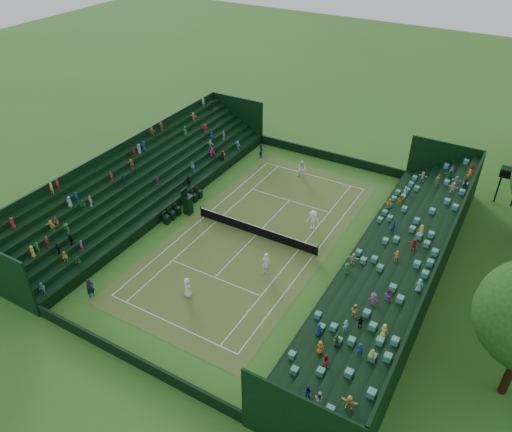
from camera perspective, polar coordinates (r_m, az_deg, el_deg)
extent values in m
plane|color=#366620|center=(43.21, 0.00, -2.19)|extent=(160.00, 160.00, 0.00)
cube|color=#347928|center=(43.21, 0.00, -2.18)|extent=(12.97, 26.77, 0.01)
cube|color=black|center=(55.21, 8.33, 6.80)|extent=(17.17, 0.20, 1.00)
cube|color=black|center=(33.75, -14.13, -15.48)|extent=(17.17, 0.20, 1.00)
cube|color=black|center=(40.24, 10.57, -5.18)|extent=(0.20, 31.77, 1.00)
cube|color=black|center=(46.99, -9.00, 1.41)|extent=(0.20, 31.77, 1.00)
cube|color=black|center=(40.13, 11.23, -5.40)|extent=(0.80, 32.00, 1.00)
cube|color=black|center=(39.83, 12.34, -5.50)|extent=(0.80, 32.00, 1.45)
cube|color=black|center=(39.54, 13.47, -5.60)|extent=(0.80, 32.00, 1.90)
cube|color=black|center=(39.27, 14.61, -5.69)|extent=(0.80, 32.00, 2.35)
cube|color=black|center=(39.02, 15.77, -5.79)|extent=(0.80, 32.00, 2.80)
cube|color=black|center=(38.78, 16.95, -5.89)|extent=(0.80, 32.00, 3.25)
cube|color=black|center=(38.56, 18.14, -5.98)|extent=(0.80, 32.00, 3.70)
cube|color=black|center=(38.36, 19.34, -6.07)|extent=(0.80, 32.00, 4.15)
cube|color=black|center=(38.09, 20.17, -5.86)|extent=(0.20, 32.00, 4.90)
cube|color=black|center=(47.26, -9.48, 1.58)|extent=(0.80, 32.00, 1.00)
cube|color=black|center=(47.60, -10.26, 2.06)|extent=(0.80, 32.00, 1.45)
cube|color=black|center=(47.94, -11.03, 2.54)|extent=(0.80, 32.00, 1.90)
cube|color=black|center=(48.30, -11.80, 3.01)|extent=(0.80, 32.00, 2.35)
cube|color=black|center=(48.66, -12.55, 3.47)|extent=(0.80, 32.00, 2.80)
cube|color=black|center=(49.04, -13.29, 3.93)|extent=(0.80, 32.00, 3.25)
cube|color=black|center=(49.43, -14.02, 4.37)|extent=(0.80, 32.00, 3.70)
cube|color=black|center=(49.83, -14.74, 4.81)|extent=(0.80, 32.00, 4.15)
cube|color=black|center=(49.98, -15.22, 5.32)|extent=(0.20, 32.00, 4.90)
cylinder|color=black|center=(45.54, -6.32, 0.53)|extent=(0.10, 0.10, 1.06)
cylinder|color=black|center=(40.90, 7.05, -3.99)|extent=(0.10, 0.10, 1.06)
cube|color=black|center=(42.94, 0.00, -1.70)|extent=(11.57, 0.02, 0.86)
cube|color=white|center=(42.66, 0.00, -1.19)|extent=(11.57, 0.04, 0.07)
cylinder|color=black|center=(52.05, 25.92, 2.88)|extent=(0.16, 0.16, 3.00)
cube|color=black|center=(51.23, 27.23, 4.35)|extent=(2.00, 1.00, 0.80)
cylinder|color=black|center=(33.97, 27.00, -15.69)|extent=(0.50, 0.50, 3.43)
cube|color=black|center=(45.92, -7.79, 1.23)|extent=(0.68, 0.68, 1.74)
cube|color=black|center=(45.43, -7.88, 2.20)|extent=(0.87, 0.87, 0.10)
cube|color=black|center=(45.44, -8.26, 2.68)|extent=(0.08, 0.87, 0.68)
imported|color=black|center=(45.17, -7.93, 2.74)|extent=(0.41, 0.49, 0.90)
cube|color=black|center=(45.12, -10.18, -0.42)|extent=(0.49, 0.49, 0.78)
cube|color=black|center=(44.99, -10.48, 0.18)|extent=(0.06, 0.49, 0.49)
cube|color=black|center=(45.62, -9.55, 0.08)|extent=(0.49, 0.49, 0.78)
cube|color=black|center=(45.48, -9.86, 0.67)|extent=(0.06, 0.49, 0.49)
cube|color=black|center=(46.12, -8.95, 0.56)|extent=(0.49, 0.49, 0.78)
cube|color=black|center=(45.99, -9.24, 1.15)|extent=(0.06, 0.49, 0.49)
cube|color=black|center=(47.28, -7.63, 1.62)|extent=(0.49, 0.49, 0.78)
cube|color=black|center=(47.15, -7.91, 2.20)|extent=(0.06, 0.49, 0.49)
cube|color=black|center=(47.81, -7.06, 2.07)|extent=(0.49, 0.49, 0.78)
cube|color=black|center=(47.68, -7.34, 2.64)|extent=(0.06, 0.49, 0.49)
cube|color=black|center=(48.34, -6.51, 2.51)|extent=(0.49, 0.49, 0.78)
cube|color=black|center=(48.22, -6.78, 3.08)|extent=(0.06, 0.49, 0.49)
imported|color=white|center=(37.15, -7.83, -8.11)|extent=(0.98, 0.83, 1.69)
imported|color=white|center=(38.70, 1.18, -5.42)|extent=(0.79, 0.60, 1.95)
imported|color=white|center=(51.37, 5.28, 5.34)|extent=(1.00, 0.84, 1.85)
imported|color=white|center=(43.75, 6.52, -0.44)|extent=(1.33, 0.97, 1.84)
imported|color=black|center=(55.04, 0.59, 7.42)|extent=(0.51, 0.65, 1.57)
imported|color=black|center=(38.76, -18.41, -7.83)|extent=(0.58, 0.69, 1.62)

